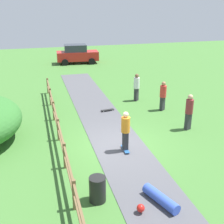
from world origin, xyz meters
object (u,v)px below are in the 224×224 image
object	(u,v)px
bystander_maroon	(189,110)
parked_car_red	(77,54)
trash_bin	(97,189)
bystander_white	(137,86)
skateboard_loose	(108,110)
bystander_red	(163,95)
skater_riding	(126,129)
skater_fallen	(159,199)

from	to	relation	value
bystander_maroon	parked_car_red	world-z (taller)	parked_car_red
trash_bin	bystander_white	distance (m)	10.59
skateboard_loose	bystander_white	xyz separation A→B (m)	(2.32, 1.44, 0.91)
trash_bin	bystander_red	size ratio (longest dim) A/B	0.51
trash_bin	skater_riding	size ratio (longest dim) A/B	0.49
skater_riding	bystander_white	distance (m)	6.97
skater_riding	bystander_red	size ratio (longest dim) A/B	1.03
skater_fallen	skateboard_loose	bearing A→B (deg)	86.79
bystander_maroon	parked_car_red	xyz separation A→B (m)	(-2.93, 17.89, -0.09)
skateboard_loose	parked_car_red	distance (m)	14.33
bystander_maroon	bystander_white	xyz separation A→B (m)	(-1.03, 5.03, -0.05)
bystander_white	parked_car_red	xyz separation A→B (m)	(-1.90, 12.86, -0.04)
bystander_red	trash_bin	bearing A→B (deg)	-127.39
trash_bin	parked_car_red	world-z (taller)	parked_car_red
parked_car_red	skateboard_loose	bearing A→B (deg)	-91.69
bystander_white	bystander_maroon	bearing A→B (deg)	-78.45
trash_bin	bystander_maroon	xyz separation A→B (m)	(5.74, 4.44, 0.60)
skateboard_loose	bystander_maroon	bearing A→B (deg)	-46.94
bystander_red	bystander_maroon	size ratio (longest dim) A/B	0.94
trash_bin	skater_fallen	distance (m)	2.05
skater_riding	bystander_white	bearing A→B (deg)	66.50
skater_fallen	bystander_white	distance (m)	10.59
trash_bin	skater_riding	xyz separation A→B (m)	(1.93, 3.07, 0.59)
bystander_red	bystander_white	bearing A→B (deg)	113.76
trash_bin	parked_car_red	bearing A→B (deg)	82.82
skater_riding	bystander_maroon	world-z (taller)	bystander_maroon
bystander_red	bystander_maroon	bearing A→B (deg)	-87.91
skater_riding	bystander_red	world-z (taller)	skater_riding
parked_car_red	trash_bin	bearing A→B (deg)	-97.18
skater_fallen	parked_car_red	distance (m)	23.07
skateboard_loose	parked_car_red	world-z (taller)	parked_car_red
bystander_red	parked_car_red	world-z (taller)	parked_car_red
parked_car_red	skater_riding	bearing A→B (deg)	-92.61
skateboard_loose	bystander_red	size ratio (longest dim) A/B	0.46
skater_riding	parked_car_red	xyz separation A→B (m)	(0.88, 19.25, -0.09)
skater_fallen	bystander_red	xyz separation A→B (m)	(3.73, 8.09, 0.79)
skater_riding	parked_car_red	bearing A→B (deg)	87.39
skater_riding	skater_fallen	xyz separation A→B (m)	(-0.03, -3.79, -0.84)
trash_bin	bystander_white	size ratio (longest dim) A/B	0.50
bystander_maroon	bystander_white	size ratio (longest dim) A/B	1.04
skater_fallen	parked_car_red	world-z (taller)	parked_car_red
trash_bin	skateboard_loose	bearing A→B (deg)	73.40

